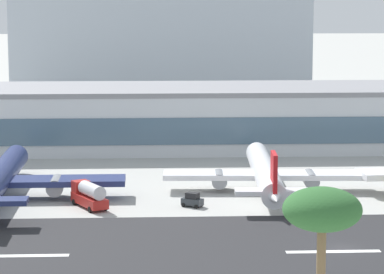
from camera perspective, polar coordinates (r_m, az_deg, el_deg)
ground_plane at (r=120.47m, az=9.29°, el=-6.79°), size 1400.00×1400.00×0.00m
runway_strip at (r=118.98m, az=9.45°, el=-6.97°), size 800.00×39.15×0.08m
runway_centreline_dash_3 at (r=117.39m, az=-10.51°, el=-7.19°), size 12.00×1.20×0.01m
runway_centreline_dash_4 at (r=118.64m, az=8.68°, el=-6.98°), size 12.00×1.20×0.01m
terminal_building at (r=198.03m, az=2.13°, el=1.26°), size 145.49×28.16×12.93m
distant_hotel_block at (r=291.14m, az=-1.93°, el=7.21°), size 90.97×27.76×49.33m
airliner_red_tail_gate_1 at (r=152.87m, az=4.52°, el=-2.29°), size 33.84×44.09×9.20m
service_baggage_tug_0 at (r=141.82m, az=0.02°, el=-3.90°), size 3.56×3.11×2.20m
service_fuel_truck_1 at (r=141.86m, az=-6.34°, el=-3.54°), size 6.22×8.74×3.95m
palm_tree_0 at (r=74.98m, az=8.00°, el=-4.73°), size 6.40×6.40×16.74m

